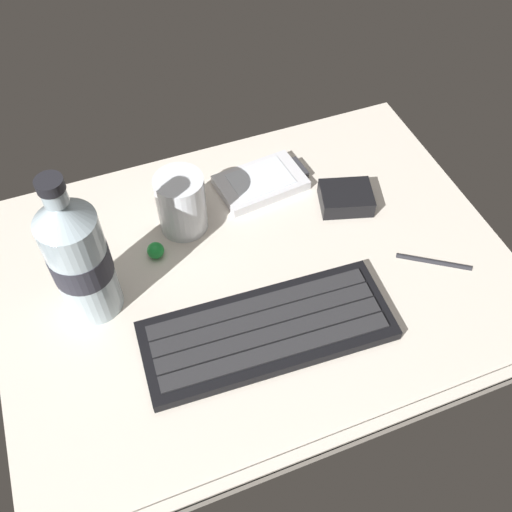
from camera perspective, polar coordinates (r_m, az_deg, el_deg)
The scene contains 8 objects.
ground_plane at distance 73.76cm, azimuth 0.06°, elevation -2.03°, with size 64.00×48.00×2.80cm.
keyboard at distance 67.38cm, azimuth 1.11°, elevation -7.32°, with size 29.53×12.49×1.70cm.
handheld_device at distance 82.34cm, azimuth 0.56°, elevation 7.31°, with size 13.35×8.88×1.50cm.
juice_cup at distance 75.55cm, azimuth -7.34°, elevation 5.00°, with size 6.40×6.40×8.50cm.
water_bottle at distance 65.89cm, azimuth -17.08°, elevation -0.13°, with size 6.73×6.73×20.80cm.
charger_block at distance 80.48cm, azimuth 8.85°, elevation 5.68°, with size 7.00×5.60×2.40cm, color black.
trackball_mouse at distance 74.75cm, azimuth -9.87°, elevation 0.54°, with size 2.20×2.20×2.20cm, color #198C33.
stylus_pen at distance 77.03cm, azimuth 17.16°, elevation -0.42°, with size 0.70×0.70×9.50cm, color #26262B.
Camera 1 is at (-15.55, -40.37, 58.91)cm, focal length 40.58 mm.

